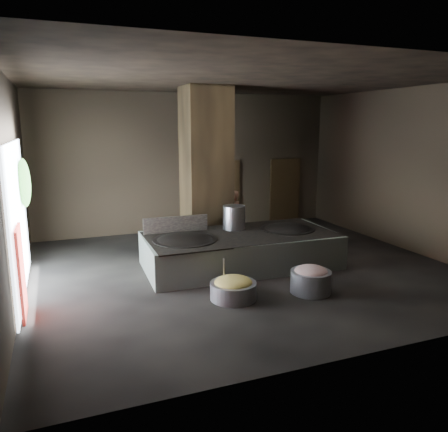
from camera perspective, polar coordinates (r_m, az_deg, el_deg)
name	(u,v)px	position (r m, az deg, el deg)	size (l,w,h in m)	color
floor	(243,270)	(10.93, 2.47, -7.05)	(10.00, 9.00, 0.10)	black
ceiling	(245,77)	(10.40, 2.71, 17.69)	(10.00, 9.00, 0.10)	black
back_wall	(189,163)	(14.68, -4.61, 6.96)	(10.00, 0.10, 4.50)	black
front_wall	(372,213)	(6.56, 18.74, 0.35)	(10.00, 0.10, 4.50)	black
left_wall	(9,189)	(9.59, -26.30, 3.21)	(0.10, 9.00, 4.50)	black
right_wall	(410,170)	(13.27, 23.09, 5.54)	(0.10, 9.00, 4.50)	black
pillar	(206,171)	(12.07, -2.37, 5.94)	(1.20, 1.20, 4.50)	black
hearth_platform	(240,250)	(10.97, 2.15, -4.46)	(4.72, 2.26, 0.82)	#A2B4A4
platform_cap	(240,234)	(10.86, 2.17, -2.41)	(4.62, 2.22, 0.03)	black
wok_left	(185,243)	(10.36, -5.13, -3.53)	(1.49, 1.49, 0.41)	black
wok_left_rim	(185,240)	(10.34, -5.14, -3.15)	(1.52, 1.52, 0.05)	black
wok_right	(287,232)	(11.50, 8.26, -2.05)	(1.39, 1.39, 0.39)	black
wok_right_rim	(287,229)	(11.49, 8.27, -1.71)	(1.42, 1.42, 0.05)	black
stock_pot	(234,218)	(11.30, 1.31, -0.20)	(0.57, 0.57, 0.62)	#9FA1A6
splash_guard	(176,224)	(11.04, -6.31, -1.09)	(1.64, 0.06, 0.41)	black
cook	(233,218)	(12.80, 1.16, -0.23)	(0.59, 0.38, 1.63)	#92624A
veg_basin	(233,291)	(9.02, 1.23, -9.71)	(0.95, 0.95, 0.35)	gray
veg_fill	(233,282)	(8.95, 1.23, -8.67)	(0.78, 0.78, 0.24)	#95AE54
ladle	(224,272)	(8.96, -0.03, -7.28)	(0.03, 0.03, 0.75)	#9FA1A6
meat_basin	(311,282)	(9.50, 11.25, -8.41)	(0.86, 0.86, 0.47)	gray
meat_fill	(311,272)	(9.43, 11.30, -7.18)	(0.71, 0.71, 0.27)	#A76464
doorway_near	(224,195)	(15.11, -0.06, 2.74)	(1.18, 0.08, 2.38)	black
doorway_near_glow	(227,196)	(15.15, 0.34, 2.58)	(0.89, 0.04, 2.10)	#8C6647
doorway_far	(285,191)	(16.11, 7.94, 3.20)	(1.18, 0.08, 2.38)	black
doorway_far_glow	(278,193)	(16.12, 7.09, 3.05)	(0.85, 0.04, 2.02)	#8C6647
left_opening	(18,219)	(9.88, -25.28, -0.31)	(0.04, 4.20, 3.10)	white
pavilion_sliver	(21,273)	(8.80, -24.94, -6.73)	(0.05, 0.90, 1.70)	maroon
tree_silhouette	(24,183)	(10.87, -24.66, 3.96)	(0.28, 1.10, 1.10)	#194714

